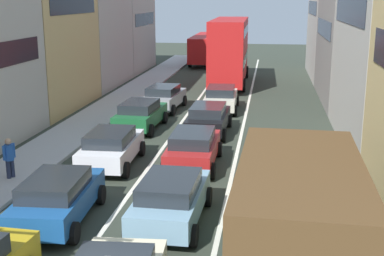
% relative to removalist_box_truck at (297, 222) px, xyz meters
% --- Properties ---
extents(sidewalk_left, '(2.60, 64.00, 0.14)m').
position_rel_removalist_box_truck_xyz_m(sidewalk_left, '(-10.40, 17.40, -1.90)').
color(sidewalk_left, '#ADADAD').
rests_on(sidewalk_left, ground).
extents(lane_stripe_left, '(0.16, 60.00, 0.01)m').
position_rel_removalist_box_truck_xyz_m(lane_stripe_left, '(-5.40, 17.40, -1.97)').
color(lane_stripe_left, silver).
rests_on(lane_stripe_left, ground).
extents(lane_stripe_right, '(0.16, 60.00, 0.01)m').
position_rel_removalist_box_truck_xyz_m(lane_stripe_right, '(-2.00, 17.40, -1.97)').
color(lane_stripe_right, silver).
rests_on(lane_stripe_right, ground).
extents(building_row_left, '(7.20, 43.90, 13.83)m').
position_rel_removalist_box_truck_xyz_m(building_row_left, '(-15.69, 20.55, 3.37)').
color(building_row_left, '#9E7556').
rests_on(building_row_left, ground).
extents(removalist_box_truck, '(2.87, 7.76, 3.58)m').
position_rel_removalist_box_truck_xyz_m(removalist_box_truck, '(0.00, 0.00, 0.00)').
color(removalist_box_truck, '#1E5933').
rests_on(removalist_box_truck, ground).
extents(sedan_centre_lane_second, '(2.12, 4.33, 1.49)m').
position_rel_removalist_box_truck_xyz_m(sedan_centre_lane_second, '(-3.51, 3.83, -1.18)').
color(sedan_centre_lane_second, '#759EB7').
rests_on(sedan_centre_lane_second, ground).
extents(wagon_left_lane_second, '(2.27, 4.40, 1.49)m').
position_rel_removalist_box_truck_xyz_m(wagon_left_lane_second, '(-6.93, 3.43, -1.18)').
color(wagon_left_lane_second, '#194C8C').
rests_on(wagon_left_lane_second, ground).
extents(hatchback_centre_lane_third, '(2.09, 4.31, 1.49)m').
position_rel_removalist_box_truck_xyz_m(hatchback_centre_lane_third, '(-3.64, 9.37, -1.18)').
color(hatchback_centre_lane_third, '#A51E1E').
rests_on(hatchback_centre_lane_third, ground).
extents(sedan_left_lane_third, '(2.18, 4.36, 1.49)m').
position_rel_removalist_box_truck_xyz_m(sedan_left_lane_third, '(-6.94, 8.96, -1.18)').
color(sedan_left_lane_third, silver).
rests_on(sedan_left_lane_third, ground).
extents(coupe_centre_lane_fourth, '(2.12, 4.33, 1.49)m').
position_rel_removalist_box_truck_xyz_m(coupe_centre_lane_fourth, '(-3.66, 14.68, -1.18)').
color(coupe_centre_lane_fourth, black).
rests_on(coupe_centre_lane_fourth, ground).
extents(sedan_left_lane_fourth, '(2.21, 4.37, 1.49)m').
position_rel_removalist_box_truck_xyz_m(sedan_left_lane_fourth, '(-7.25, 15.07, -1.18)').
color(sedan_left_lane_fourth, '#19592D').
rests_on(sedan_left_lane_fourth, ground).
extents(sedan_centre_lane_fifth, '(2.16, 4.35, 1.49)m').
position_rel_removalist_box_truck_xyz_m(sedan_centre_lane_fifth, '(-3.55, 20.22, -1.18)').
color(sedan_centre_lane_fifth, beige).
rests_on(sedan_centre_lane_fifth, ground).
extents(sedan_left_lane_fifth, '(2.29, 4.41, 1.49)m').
position_rel_removalist_box_truck_xyz_m(sedan_left_lane_fifth, '(-7.01, 19.98, -1.18)').
color(sedan_left_lane_fifth, gray).
rests_on(sedan_left_lane_fifth, ground).
extents(sedan_right_lane_behind_truck, '(2.26, 4.39, 1.49)m').
position_rel_removalist_box_truck_xyz_m(sedan_right_lane_behind_truck, '(-0.47, 7.04, -1.18)').
color(sedan_right_lane_behind_truck, '#B29319').
rests_on(sedan_right_lane_behind_truck, ground).
extents(bus_mid_queue_primary, '(2.93, 10.54, 5.06)m').
position_rel_removalist_box_truck_xyz_m(bus_mid_queue_primary, '(-3.85, 30.00, 0.86)').
color(bus_mid_queue_primary, '#B21919').
rests_on(bus_mid_queue_primary, ground).
extents(bus_far_queue_secondary, '(2.89, 10.53, 2.90)m').
position_rel_removalist_box_truck_xyz_m(bus_far_queue_secondary, '(-7.25, 43.15, -0.21)').
color(bus_far_queue_secondary, '#B21919').
rests_on(bus_far_queue_secondary, ground).
extents(pedestrian_near_kerb, '(0.34, 0.50, 1.66)m').
position_rel_removalist_box_truck_xyz_m(pedestrian_near_kerb, '(-10.12, 6.62, -1.03)').
color(pedestrian_near_kerb, '#262D47').
rests_on(pedestrian_near_kerb, ground).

